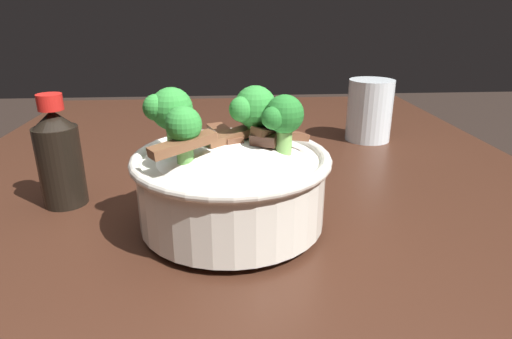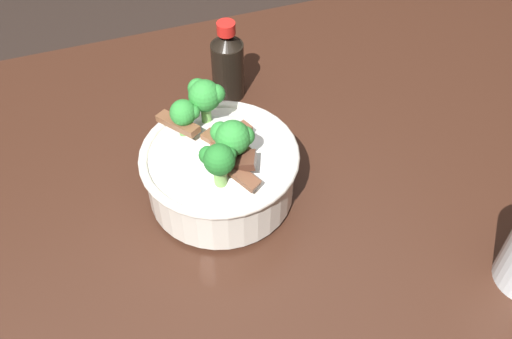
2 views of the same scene
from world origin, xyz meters
The scene contains 3 objects.
dining_table centered at (0.00, 0.00, 0.70)m, with size 1.55×0.86×0.82m.
rice_bowl centered at (0.08, 0.02, 0.88)m, with size 0.21×0.21×0.15m.
soy_sauce_bottle centered at (0.15, 0.22, 0.88)m, with size 0.05×0.05×0.13m.
Camera 2 is at (-0.04, -0.47, 1.42)m, focal length 40.12 mm.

